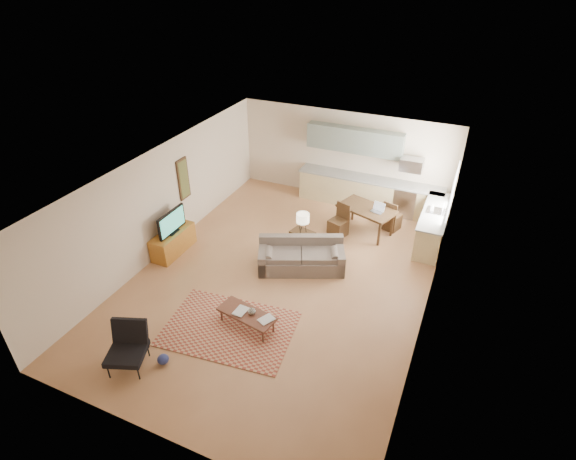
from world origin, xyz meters
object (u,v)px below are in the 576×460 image
at_px(coffee_table, 247,320).
at_px(console_table, 302,243).
at_px(tv_credenza, 173,242).
at_px(sofa, 301,256).
at_px(armchair, 126,350).
at_px(dining_table, 366,220).

height_order(coffee_table, console_table, console_table).
distance_m(tv_credenza, console_table, 3.27).
xyz_separation_m(sofa, console_table, (-0.21, 0.57, -0.04)).
distance_m(sofa, console_table, 0.61).
distance_m(armchair, console_table, 4.91).
xyz_separation_m(sofa, coffee_table, (-0.25, -2.28, -0.18)).
distance_m(sofa, coffee_table, 2.30).
xyz_separation_m(armchair, console_table, (1.53, 4.66, -0.11)).
relative_size(console_table, dining_table, 0.45).
bearing_deg(armchair, sofa, 46.28).
xyz_separation_m(coffee_table, tv_credenza, (-2.99, 1.63, 0.11)).
distance_m(console_table, dining_table, 2.04).
distance_m(sofa, tv_credenza, 3.30).
height_order(coffee_table, armchair, armchair).
xyz_separation_m(tv_credenza, console_table, (3.03, 1.23, 0.03)).
bearing_deg(tv_credenza, dining_table, 34.71).
bearing_deg(coffee_table, console_table, 99.56).
bearing_deg(armchair, dining_table, 46.30).
bearing_deg(armchair, coffee_table, 29.76).
height_order(armchair, console_table, armchair).
bearing_deg(armchair, tv_credenza, 92.88).
height_order(sofa, console_table, sofa).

